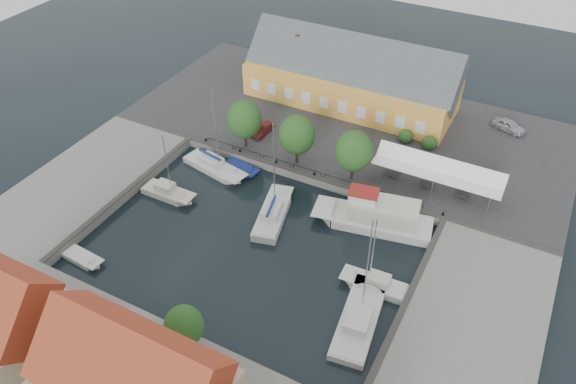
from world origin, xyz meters
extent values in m
plane|color=black|center=(0.00, 0.00, 0.00)|extent=(140.00, 140.00, 0.00)
cube|color=#2D2D30|center=(0.00, 23.00, 0.50)|extent=(56.00, 26.00, 1.00)
cube|color=slate|center=(-22.00, -2.00, 0.50)|extent=(12.00, 24.00, 1.00)
cube|color=slate|center=(22.00, -2.00, 0.50)|extent=(12.00, 24.00, 1.00)
cube|color=#383533|center=(0.00, 10.30, 1.06)|extent=(56.00, 0.60, 0.12)
cube|color=#383533|center=(-16.30, -2.00, 1.06)|extent=(0.60, 24.00, 0.12)
cube|color=#383533|center=(16.30, -2.00, 1.06)|extent=(0.60, 24.00, 0.12)
cylinder|color=black|center=(-14.00, 10.60, 1.20)|extent=(0.24, 0.24, 0.40)
cylinder|color=black|center=(-9.00, 10.60, 1.20)|extent=(0.24, 0.24, 0.40)
cylinder|color=black|center=(-4.00, 10.60, 1.20)|extent=(0.24, 0.24, 0.40)
cylinder|color=black|center=(1.00, 10.60, 1.20)|extent=(0.24, 0.24, 0.40)
cylinder|color=black|center=(6.00, 10.60, 1.20)|extent=(0.24, 0.24, 0.40)
cylinder|color=black|center=(11.00, 10.60, 1.20)|extent=(0.24, 0.24, 0.40)
cylinder|color=black|center=(16.00, 10.60, 1.20)|extent=(0.24, 0.24, 0.40)
cube|color=gold|center=(-2.00, 28.00, 3.25)|extent=(28.00, 10.00, 4.50)
cube|color=#474C51|center=(-2.00, 28.00, 6.75)|extent=(28.56, 7.60, 7.60)
cube|color=gold|center=(-12.00, 34.00, 2.75)|extent=(6.00, 6.00, 3.50)
cube|color=brown|center=(-10.00, 28.00, 8.60)|extent=(0.60, 0.60, 1.20)
cube|color=white|center=(14.00, 14.50, 3.70)|extent=(14.00, 4.00, 0.25)
cylinder|color=silver|center=(8.00, 12.70, 2.35)|extent=(0.10, 0.10, 2.70)
cylinder|color=silver|center=(8.00, 16.30, 2.35)|extent=(0.10, 0.10, 2.70)
cylinder|color=silver|center=(14.00, 12.70, 2.35)|extent=(0.10, 0.10, 2.70)
cylinder|color=silver|center=(14.00, 16.30, 2.35)|extent=(0.10, 0.10, 2.70)
cylinder|color=silver|center=(20.00, 12.70, 2.35)|extent=(0.10, 0.10, 2.70)
cylinder|color=silver|center=(20.00, 16.30, 2.35)|extent=(0.10, 0.10, 2.70)
cylinder|color=black|center=(-9.00, 12.00, 2.05)|extent=(0.30, 0.30, 2.10)
ellipsoid|color=#1F4819|center=(-9.00, 12.00, 4.88)|extent=(4.20, 4.20, 4.83)
cylinder|color=black|center=(-2.00, 12.00, 2.05)|extent=(0.30, 0.30, 2.10)
ellipsoid|color=#1F4819|center=(-2.00, 12.00, 4.88)|extent=(4.20, 4.20, 4.83)
cylinder|color=black|center=(5.00, 12.00, 2.05)|extent=(0.30, 0.30, 2.10)
ellipsoid|color=#1F4819|center=(5.00, 12.00, 4.88)|extent=(4.20, 4.20, 4.83)
imported|color=#B2B5BB|center=(18.84, 30.71, 1.74)|extent=(4.67, 3.05, 1.48)
imported|color=#521216|center=(-8.56, 15.46, 1.61)|extent=(1.37, 3.70, 1.21)
cube|color=silver|center=(-0.12, 2.43, 0.15)|extent=(4.26, 7.44, 1.50)
cube|color=silver|center=(-0.33, 3.28, 0.94)|extent=(4.50, 8.78, 0.08)
cube|color=silver|center=(-0.16, 2.60, 1.40)|extent=(2.42, 3.16, 0.90)
cylinder|color=silver|center=(-0.46, 3.79, 6.16)|extent=(0.12, 0.12, 10.52)
cube|color=navy|center=(-0.12, 2.43, 2.15)|extent=(1.07, 3.46, 0.22)
cube|color=silver|center=(10.62, 7.18, 0.10)|extent=(10.75, 5.64, 1.80)
cube|color=silver|center=(9.37, 6.95, 1.04)|extent=(12.74, 5.86, 0.08)
cube|color=beige|center=(10.62, 7.18, 2.10)|extent=(7.51, 4.49, 2.20)
cube|color=silver|center=(8.36, 6.76, 3.50)|extent=(3.15, 2.59, 1.20)
cube|color=maroon|center=(8.36, 6.76, 4.15)|extent=(3.42, 2.75, 0.10)
cube|color=silver|center=(13.39, -1.14, 0.05)|extent=(5.23, 2.38, 1.30)
cube|color=silver|center=(12.74, -1.17, 0.74)|extent=(6.25, 2.34, 0.08)
cube|color=beige|center=(13.26, -1.15, 1.20)|extent=(2.12, 1.55, 0.90)
cylinder|color=silver|center=(12.36, -1.19, 4.55)|extent=(0.12, 0.12, 7.70)
cube|color=silver|center=(13.28, -6.39, 0.05)|extent=(4.10, 8.14, 1.30)
cube|color=silver|center=(13.16, -5.42, 0.74)|extent=(4.18, 9.67, 0.08)
cube|color=silver|center=(13.26, -6.20, 1.20)|extent=(2.50, 3.37, 0.90)
cylinder|color=silver|center=(13.08, -4.84, 6.15)|extent=(0.12, 0.12, 10.90)
cube|color=silver|center=(-11.16, 7.39, 0.05)|extent=(7.37, 3.85, 1.30)
cube|color=silver|center=(-10.30, 7.22, 0.74)|extent=(8.73, 4.02, 0.08)
cube|color=silver|center=(-10.99, 7.35, 1.20)|extent=(3.09, 2.23, 0.90)
cylinder|color=silver|center=(-9.79, 7.11, 5.81)|extent=(0.12, 0.12, 10.23)
cube|color=navy|center=(-11.16, 7.39, 1.95)|extent=(3.48, 0.90, 0.22)
cube|color=beige|center=(-12.93, 0.78, 0.05)|extent=(5.12, 2.23, 1.30)
cube|color=beige|center=(-12.29, 0.77, 0.74)|extent=(6.15, 2.14, 0.08)
cube|color=beige|center=(-12.80, 0.77, 1.20)|extent=(2.05, 1.51, 0.90)
cylinder|color=silver|center=(-11.91, 0.77, 4.54)|extent=(0.12, 0.12, 7.68)
cube|color=silver|center=(-14.15, -11.22, 0.05)|extent=(3.70, 1.95, 0.90)
cube|color=silver|center=(-13.71, -11.25, 0.54)|extent=(4.41, 1.94, 0.08)
cube|color=navy|center=(-8.17, 8.79, 0.05)|extent=(4.00, 2.42, 0.80)
cube|color=navy|center=(-7.70, 8.72, 0.49)|extent=(4.73, 2.46, 0.08)
cube|color=#B84627|center=(4.00, -23.00, 9.75)|extent=(12.36, 6.50, 6.50)
cube|color=brown|center=(1.00, -23.00, 11.40)|extent=(0.70, 0.70, 1.00)
cube|color=brown|center=(6.40, -23.00, 11.30)|extent=(0.60, 0.60, 0.80)
camera|label=1|loc=(22.12, -36.11, 40.30)|focal=35.00mm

